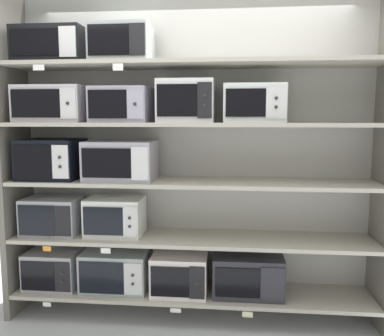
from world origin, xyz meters
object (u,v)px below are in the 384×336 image
Objects in this scene: microwave_7 at (122,160)px; microwave_13 at (122,44)px; microwave_11 at (254,103)px; microwave_12 at (52,46)px; microwave_2 at (181,272)px; microwave_6 at (52,159)px; microwave_3 at (248,274)px; microwave_9 at (123,105)px; microwave_10 at (187,101)px; microwave_5 at (115,216)px; microwave_8 at (54,104)px; microwave_0 at (55,268)px; microwave_1 at (116,270)px; microwave_4 at (54,215)px.

microwave_13 is (0.03, -0.00, 0.90)m from microwave_7.
microwave_12 is at bearing 180.00° from microwave_11.
microwave_6 is at bearing -179.99° from microwave_2.
microwave_2 is 1.47m from microwave_11.
microwave_9 reaches higher than microwave_3.
microwave_10 is (0.51, 0.00, 0.03)m from microwave_9.
microwave_10 is (1.11, 0.00, 0.46)m from microwave_6.
microwave_5 is at bearing 0.02° from microwave_6.
microwave_7 is 1.26× the size of microwave_10.
microwave_7 is at bearing 0.08° from microwave_5.
microwave_8 is at bearing -180.00° from microwave_2.
microwave_3 is 2.07m from microwave_13.
microwave_10 is (1.07, 0.00, 0.02)m from microwave_8.
microwave_0 is at bearing -179.99° from microwave_13.
microwave_0 is 0.93× the size of microwave_6.
microwave_6 is 0.90m from microwave_12.
microwave_11 is at bearing 0.01° from microwave_10.
microwave_8 is at bearing 0.26° from microwave_6.
microwave_1 is 0.99× the size of microwave_12.
microwave_11 reaches higher than microwave_7.
microwave_4 reaches higher than microwave_1.
microwave_12 is (-1.56, 0.00, 1.81)m from microwave_3.
microwave_11 is 1.02× the size of microwave_13.
microwave_11 is at bearing 0.02° from microwave_13.
microwave_2 is 1.87m from microwave_13.
microwave_2 is 0.98× the size of microwave_4.
microwave_9 is 0.51m from microwave_10.
microwave_10 is at bearing -179.99° from microwave_11.
microwave_12 is at bearing 179.97° from microwave_9.
microwave_8 reaches higher than microwave_2.
microwave_11 is at bearing 0.01° from microwave_0.
microwave_6 is 1.09× the size of microwave_10.
microwave_6 is at bearing -179.99° from microwave_10.
microwave_9 is (0.60, 0.00, 0.43)m from microwave_6.
microwave_9 is at bearing 0.01° from microwave_4.
microwave_9 is 0.72m from microwave_12.
microwave_4 is 0.98× the size of microwave_11.
microwave_12 is at bearing 179.99° from microwave_10.
microwave_6 is (-0.52, 0.00, 0.92)m from microwave_1.
microwave_1 is at bearing -179.97° from microwave_2.
microwave_6 is 0.58m from microwave_7.
microwave_7 is (-0.47, 0.00, 0.91)m from microwave_2.
microwave_1 is 0.54m from microwave_2.
microwave_10 is 0.52m from microwave_11.
microwave_2 is at bearing 0.03° from microwave_1.
microwave_3 is 2.07m from microwave_8.
microwave_8 is (-0.54, -0.00, 0.45)m from microwave_7.
microwave_8 is at bearing -177.28° from microwave_12.
microwave_1 is 1.87m from microwave_12.
microwave_10 reaches higher than microwave_8.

